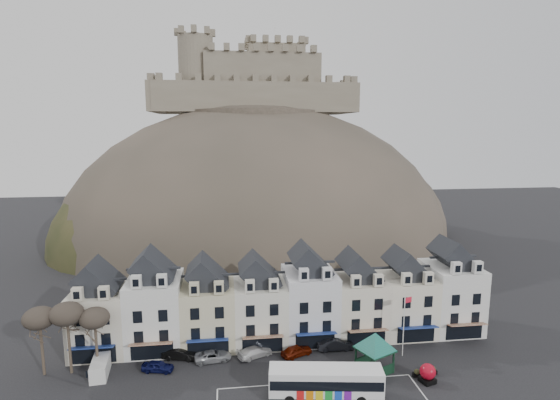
# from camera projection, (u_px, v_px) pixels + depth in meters

# --- Properties ---
(townhouse_terrace) EXTENTS (54.40, 9.35, 11.80)m
(townhouse_terrace) POSITION_uv_depth(u_px,v_px,m) (286.00, 300.00, 58.88)
(townhouse_terrace) COLOR beige
(townhouse_terrace) RESTS_ON ground
(castle_hill) EXTENTS (100.00, 76.00, 68.00)m
(castle_hill) POSITION_uv_depth(u_px,v_px,m) (261.00, 239.00, 111.71)
(castle_hill) COLOR #3C382E
(castle_hill) RESTS_ON ground
(castle) EXTENTS (50.20, 22.20, 22.00)m
(castle) POSITION_uv_depth(u_px,v_px,m) (255.00, 81.00, 111.84)
(castle) COLOR #6A6151
(castle) RESTS_ON ground
(tree_left_far) EXTENTS (3.61, 3.61, 8.24)m
(tree_left_far) POSITION_uv_depth(u_px,v_px,m) (39.00, 319.00, 49.59)
(tree_left_far) COLOR #372B23
(tree_left_far) RESTS_ON ground
(tree_left_mid) EXTENTS (3.78, 3.78, 8.64)m
(tree_left_mid) POSITION_uv_depth(u_px,v_px,m) (67.00, 314.00, 49.91)
(tree_left_mid) COLOR #372B23
(tree_left_mid) RESTS_ON ground
(tree_left_near) EXTENTS (3.43, 3.43, 7.84)m
(tree_left_near) POSITION_uv_depth(u_px,v_px,m) (95.00, 319.00, 50.40)
(tree_left_near) COLOR #372B23
(tree_left_near) RESTS_ON ground
(bus) EXTENTS (12.25, 4.49, 3.38)m
(bus) POSITION_uv_depth(u_px,v_px,m) (326.00, 381.00, 46.12)
(bus) COLOR #262628
(bus) RESTS_ON ground
(bus_shelter) EXTENTS (6.82, 6.82, 4.77)m
(bus_shelter) POSITION_uv_depth(u_px,v_px,m) (375.00, 341.00, 50.94)
(bus_shelter) COLOR black
(bus_shelter) RESTS_ON ground
(red_buoy) EXTENTS (1.86, 1.86, 2.20)m
(red_buoy) POSITION_uv_depth(u_px,v_px,m) (428.00, 373.00, 48.98)
(red_buoy) COLOR black
(red_buoy) RESTS_ON ground
(flagpole) EXTENTS (1.09, 0.44, 7.89)m
(flagpole) POSITION_uv_depth(u_px,v_px,m) (404.00, 322.00, 54.19)
(flagpole) COLOR silver
(flagpole) RESTS_ON ground
(white_van) EXTENTS (2.18, 4.26, 1.87)m
(white_van) POSITION_uv_depth(u_px,v_px,m) (100.00, 368.00, 50.42)
(white_van) COLOR silver
(white_van) RESTS_ON ground
(planter_west) EXTENTS (0.99, 0.66, 0.95)m
(planter_west) POSITION_uv_depth(u_px,v_px,m) (433.00, 370.00, 50.73)
(planter_west) COLOR black
(planter_west) RESTS_ON ground
(planter_east) EXTENTS (0.99, 0.66, 0.94)m
(planter_east) POSITION_uv_depth(u_px,v_px,m) (417.00, 373.00, 50.18)
(planter_east) COLOR black
(planter_east) RESTS_ON ground
(car_navy) EXTENTS (3.95, 2.24, 1.27)m
(car_navy) POSITION_uv_depth(u_px,v_px,m) (158.00, 366.00, 51.28)
(car_navy) COLOR #0C103F
(car_navy) RESTS_ON ground
(car_black) EXTENTS (4.58, 2.46, 1.43)m
(car_black) POSITION_uv_depth(u_px,v_px,m) (180.00, 353.00, 54.01)
(car_black) COLOR black
(car_black) RESTS_ON ground
(car_silver) EXTENTS (4.69, 2.67, 1.26)m
(car_silver) POSITION_uv_depth(u_px,v_px,m) (213.00, 356.00, 53.63)
(car_silver) COLOR #96989D
(car_silver) RESTS_ON ground
(car_white) EXTENTS (4.84, 3.54, 1.30)m
(car_white) POSITION_uv_depth(u_px,v_px,m) (255.00, 352.00, 54.59)
(car_white) COLOR silver
(car_white) RESTS_ON ground
(car_maroon) EXTENTS (4.35, 3.12, 1.38)m
(car_maroon) POSITION_uv_depth(u_px,v_px,m) (297.00, 351.00, 54.78)
(car_maroon) COLOR #541204
(car_maroon) RESTS_ON ground
(car_charcoal) EXTENTS (4.78, 1.70, 1.57)m
(car_charcoal) POSITION_uv_depth(u_px,v_px,m) (335.00, 344.00, 56.33)
(car_charcoal) COLOR black
(car_charcoal) RESTS_ON ground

